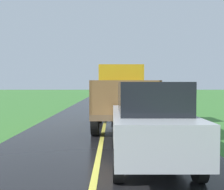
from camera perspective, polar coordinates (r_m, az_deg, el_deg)
banana_truck_near at (r=12.17m, az=1.98°, el=0.01°), size 2.38×5.82×2.80m
following_car at (r=6.38m, az=8.12°, el=-5.66°), size 1.74×4.10×1.92m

